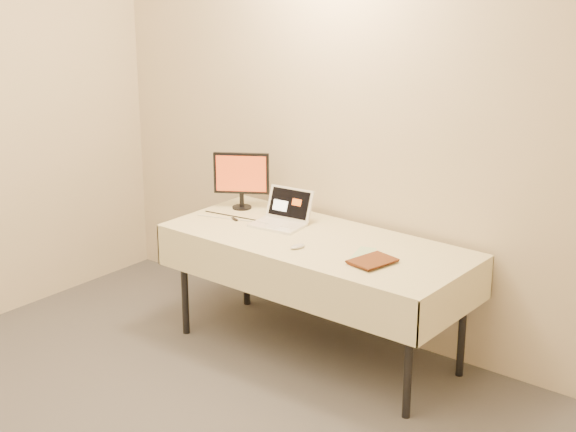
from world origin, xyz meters
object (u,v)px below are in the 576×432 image
Objects in this scene: laptop at (283,216)px; monitor at (241,176)px; book at (361,238)px; table at (317,249)px.

monitor is at bearing 161.30° from laptop.
monitor is at bearing 177.69° from book.
laptop is (-0.34, 0.09, 0.11)m from table.
book is at bearing -22.70° from laptop.
laptop is at bearing 176.25° from book.
book is at bearing -46.77° from monitor.
monitor reaches higher than table.
book reaches higher than table.
monitor is (-0.75, 0.18, 0.28)m from table.
monitor reaches higher than book.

